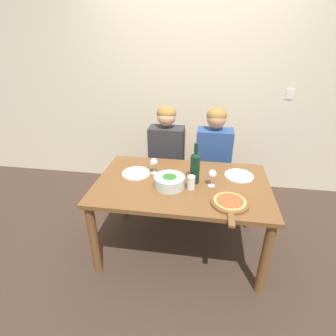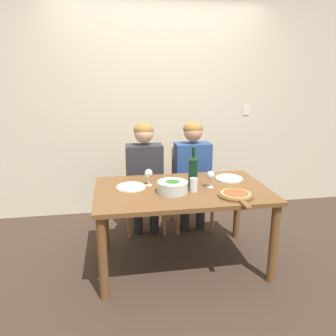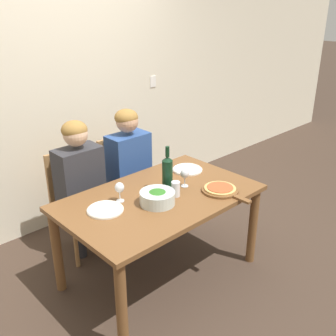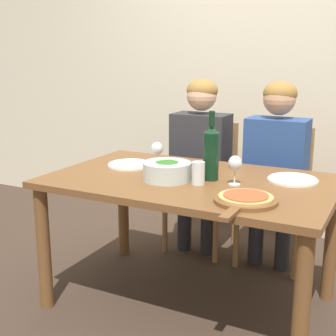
% 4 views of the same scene
% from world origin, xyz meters
% --- Properties ---
extents(ground_plane, '(40.00, 40.00, 0.00)m').
position_xyz_m(ground_plane, '(0.00, 0.00, 0.00)').
color(ground_plane, '#3D2D23').
extents(back_wall, '(10.00, 0.06, 2.70)m').
position_xyz_m(back_wall, '(0.00, 1.34, 1.35)').
color(back_wall, beige).
rests_on(back_wall, ground).
extents(dining_table, '(1.49, 0.92, 0.72)m').
position_xyz_m(dining_table, '(0.00, 0.00, 0.62)').
color(dining_table, brown).
rests_on(dining_table, ground).
extents(chair_left, '(0.42, 0.42, 0.89)m').
position_xyz_m(chair_left, '(-0.25, 0.82, 0.48)').
color(chair_left, '#9E7042').
rests_on(chair_left, ground).
extents(chair_right, '(0.42, 0.42, 0.89)m').
position_xyz_m(chair_right, '(0.27, 0.82, 0.48)').
color(chair_right, '#9E7042').
rests_on(chair_right, ground).
extents(person_woman, '(0.47, 0.51, 1.20)m').
position_xyz_m(person_woman, '(-0.25, 0.71, 0.72)').
color(person_woman, '#28282D').
rests_on(person_woman, ground).
extents(person_man, '(0.47, 0.51, 1.20)m').
position_xyz_m(person_man, '(0.27, 0.71, 0.72)').
color(person_man, '#28282D').
rests_on(person_man, ground).
extents(wine_bottle, '(0.08, 0.08, 0.36)m').
position_xyz_m(wine_bottle, '(0.10, 0.03, 0.87)').
color(wine_bottle, black).
rests_on(wine_bottle, dining_table).
extents(broccoli_bowl, '(0.26, 0.26, 0.10)m').
position_xyz_m(broccoli_bowl, '(-0.10, -0.08, 0.77)').
color(broccoli_bowl, silver).
rests_on(broccoli_bowl, dining_table).
extents(dinner_plate_left, '(0.26, 0.26, 0.02)m').
position_xyz_m(dinner_plate_left, '(-0.43, 0.09, 0.73)').
color(dinner_plate_left, silver).
rests_on(dinner_plate_left, dining_table).
extents(dinner_plate_right, '(0.26, 0.26, 0.02)m').
position_xyz_m(dinner_plate_right, '(0.49, 0.19, 0.73)').
color(dinner_plate_right, silver).
rests_on(dinner_plate_right, dining_table).
extents(pizza_on_board, '(0.28, 0.42, 0.04)m').
position_xyz_m(pizza_on_board, '(0.39, -0.27, 0.74)').
color(pizza_on_board, brown).
rests_on(pizza_on_board, dining_table).
extents(wine_glass_left, '(0.07, 0.07, 0.15)m').
position_xyz_m(wine_glass_left, '(-0.27, 0.13, 0.83)').
color(wine_glass_left, silver).
rests_on(wine_glass_left, dining_table).
extents(wine_glass_right, '(0.07, 0.07, 0.15)m').
position_xyz_m(wine_glass_right, '(0.25, -0.02, 0.83)').
color(wine_glass_right, silver).
rests_on(wine_glass_right, dining_table).
extents(water_tumbler, '(0.07, 0.07, 0.12)m').
position_xyz_m(water_tumbler, '(0.08, -0.09, 0.78)').
color(water_tumbler, silver).
rests_on(water_tumbler, dining_table).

